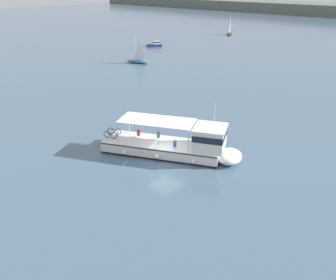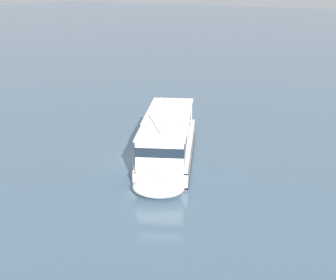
% 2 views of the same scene
% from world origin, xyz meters
% --- Properties ---
extents(ground_plane, '(400.00, 400.00, 0.00)m').
position_xyz_m(ground_plane, '(0.00, 0.00, 0.00)').
color(ground_plane, slate).
extents(ferry_main, '(12.68, 8.66, 5.32)m').
position_xyz_m(ferry_main, '(0.16, 1.55, 1.02)').
color(ferry_main, white).
rests_on(ferry_main, ground).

